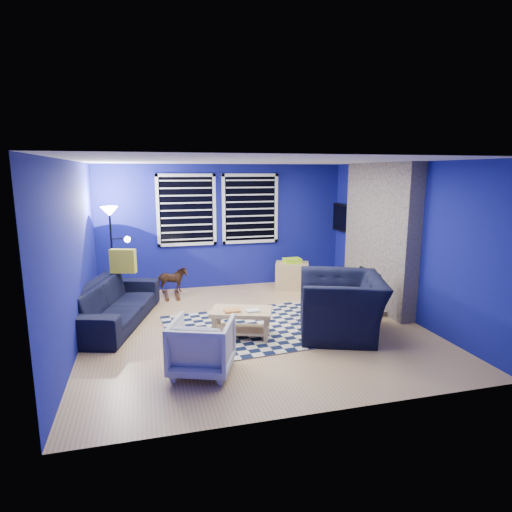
{
  "coord_description": "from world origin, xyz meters",
  "views": [
    {
      "loc": [
        -1.56,
        -6.07,
        2.35
      ],
      "look_at": [
        0.1,
        0.3,
        1.05
      ],
      "focal_mm": 30.0,
      "sensor_mm": 36.0,
      "label": 1
    }
  ],
  "objects": [
    {
      "name": "floor",
      "position": [
        0.0,
        0.0,
        0.0
      ],
      "size": [
        5.0,
        5.0,
        0.0
      ],
      "primitive_type": "plane",
      "color": "tan",
      "rests_on": "ground"
    },
    {
      "name": "ceiling",
      "position": [
        0.0,
        0.0,
        2.5
      ],
      "size": [
        5.0,
        5.0,
        0.0
      ],
      "primitive_type": "plane",
      "rotation": [
        3.14,
        0.0,
        0.0
      ],
      "color": "white",
      "rests_on": "wall_back"
    },
    {
      "name": "wall_back",
      "position": [
        0.0,
        2.5,
        1.25
      ],
      "size": [
        5.0,
        0.0,
        5.0
      ],
      "primitive_type": "plane",
      "rotation": [
        1.57,
        0.0,
        0.0
      ],
      "color": "navy",
      "rests_on": "floor"
    },
    {
      "name": "wall_left",
      "position": [
        -2.5,
        0.0,
        1.25
      ],
      "size": [
        0.0,
        5.0,
        5.0
      ],
      "primitive_type": "plane",
      "rotation": [
        1.57,
        0.0,
        1.57
      ],
      "color": "navy",
      "rests_on": "floor"
    },
    {
      "name": "wall_right",
      "position": [
        2.5,
        0.0,
        1.25
      ],
      "size": [
        0.0,
        5.0,
        5.0
      ],
      "primitive_type": "plane",
      "rotation": [
        1.57,
        0.0,
        -1.57
      ],
      "color": "navy",
      "rests_on": "floor"
    },
    {
      "name": "fireplace",
      "position": [
        2.36,
        0.5,
        1.2
      ],
      "size": [
        0.65,
        2.0,
        2.5
      ],
      "color": "gray",
      "rests_on": "floor"
    },
    {
      "name": "window_left",
      "position": [
        -0.75,
        2.46,
        1.6
      ],
      "size": [
        1.17,
        0.06,
        1.42
      ],
      "color": "black",
      "rests_on": "wall_back"
    },
    {
      "name": "window_right",
      "position": [
        0.55,
        2.46,
        1.6
      ],
      "size": [
        1.17,
        0.06,
        1.42
      ],
      "color": "black",
      "rests_on": "wall_back"
    },
    {
      "name": "tv",
      "position": [
        2.45,
        2.0,
        1.4
      ],
      "size": [
        0.07,
        1.0,
        0.58
      ],
      "color": "black",
      "rests_on": "wall_right"
    },
    {
      "name": "rug",
      "position": [
        -0.07,
        -0.1,
        0.01
      ],
      "size": [
        2.66,
        2.2,
        0.02
      ],
      "primitive_type": "cube",
      "rotation": [
        0.0,
        0.0,
        0.08
      ],
      "color": "black",
      "rests_on": "floor"
    },
    {
      "name": "sofa",
      "position": [
        -2.1,
        0.69,
        0.33
      ],
      "size": [
        2.41,
        1.48,
        0.66
      ],
      "primitive_type": "imported",
      "rotation": [
        0.0,
        0.0,
        1.28
      ],
      "color": "black",
      "rests_on": "floor"
    },
    {
      "name": "armchair_big",
      "position": [
        1.16,
        -0.59,
        0.43
      ],
      "size": [
        1.64,
        1.54,
        0.86
      ],
      "primitive_type": "imported",
      "rotation": [
        0.0,
        0.0,
        -1.91
      ],
      "color": "black",
      "rests_on": "floor"
    },
    {
      "name": "armchair_bent",
      "position": [
        -0.98,
        -1.32,
        0.33
      ],
      "size": [
        0.91,
        0.93,
        0.66
      ],
      "primitive_type": "imported",
      "rotation": [
        0.0,
        0.0,
        2.77
      ],
      "color": "gray",
      "rests_on": "floor"
    },
    {
      "name": "rocking_horse",
      "position": [
        -1.13,
        1.95,
        0.32
      ],
      "size": [
        0.29,
        0.6,
        0.5
      ],
      "primitive_type": "imported",
      "rotation": [
        0.0,
        0.0,
        1.61
      ],
      "color": "#4A2E17",
      "rests_on": "floor"
    },
    {
      "name": "coffee_table",
      "position": [
        -0.29,
        -0.37,
        0.3
      ],
      "size": [
        0.98,
        0.76,
        0.43
      ],
      "rotation": [
        0.0,
        0.0,
        -0.34
      ],
      "color": "tan",
      "rests_on": "rug"
    },
    {
      "name": "cabinet",
      "position": [
        1.28,
        1.9,
        0.28
      ],
      "size": [
        0.77,
        0.64,
        0.63
      ],
      "rotation": [
        0.0,
        0.0,
        -0.37
      ],
      "color": "tan",
      "rests_on": "floor"
    },
    {
      "name": "floor_lamp",
      "position": [
        -2.13,
        1.79,
        1.43
      ],
      "size": [
        0.48,
        0.29,
        1.75
      ],
      "color": "black",
      "rests_on": "floor"
    },
    {
      "name": "throw_pillow",
      "position": [
        -1.95,
        1.36,
        0.86
      ],
      "size": [
        0.45,
        0.26,
        0.41
      ],
      "primitive_type": "cube",
      "rotation": [
        0.0,
        0.0,
        -0.32
      ],
      "color": "gold",
      "rests_on": "sofa"
    }
  ]
}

